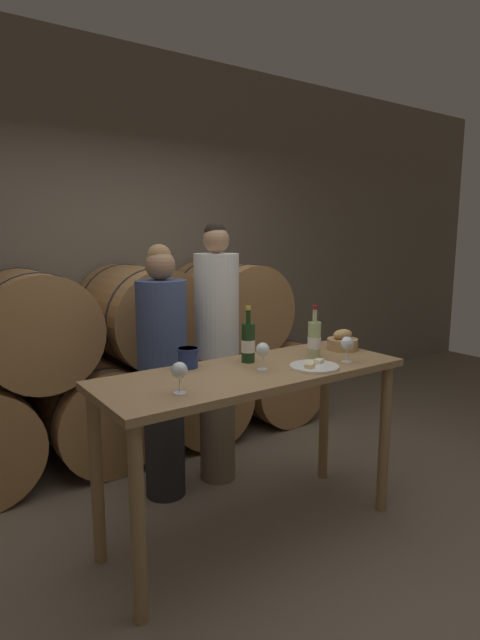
{
  "coord_description": "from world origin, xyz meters",
  "views": [
    {
      "loc": [
        -1.53,
        -2.07,
        1.65
      ],
      "look_at": [
        0.0,
        0.13,
        1.2
      ],
      "focal_mm": 28.0,
      "sensor_mm": 36.0,
      "label": 1
    }
  ],
  "objects_px": {
    "blue_crock": "(188,357)",
    "wine_glass_center": "(347,344)",
    "wine_bottle_red": "(248,342)",
    "wine_bottle_white": "(314,339)",
    "bread_basket": "(343,342)",
    "person_right": "(217,350)",
    "person_left": "(163,371)",
    "wine_glass_left": "(263,350)",
    "wine_glass_far_left": "(179,371)",
    "tasting_table": "(253,395)",
    "cheese_plate": "(314,366)"
  },
  "relations": [
    {
      "from": "tasting_table",
      "to": "wine_bottle_white",
      "type": "relative_size",
      "value": 5.54
    },
    {
      "from": "person_left",
      "to": "cheese_plate",
      "type": "relative_size",
      "value": 6.06
    },
    {
      "from": "person_left",
      "to": "wine_glass_left",
      "type": "relative_size",
      "value": 10.97
    },
    {
      "from": "wine_bottle_red",
      "to": "blue_crock",
      "type": "distance_m",
      "value": 0.35
    },
    {
      "from": "tasting_table",
      "to": "bread_basket",
      "type": "bearing_deg",
      "value": 4.72
    },
    {
      "from": "wine_bottle_red",
      "to": "bread_basket",
      "type": "height_order",
      "value": "wine_bottle_red"
    },
    {
      "from": "tasting_table",
      "to": "wine_glass_left",
      "type": "distance_m",
      "value": 0.25
    },
    {
      "from": "tasting_table",
      "to": "person_right",
      "type": "relative_size",
      "value": 0.97
    },
    {
      "from": "wine_bottle_red",
      "to": "bread_basket",
      "type": "relative_size",
      "value": 1.69
    },
    {
      "from": "wine_bottle_white",
      "to": "cheese_plate",
      "type": "distance_m",
      "value": 0.27
    },
    {
      "from": "wine_bottle_white",
      "to": "wine_glass_center",
      "type": "xyz_separation_m",
      "value": [
        0.07,
        -0.19,
        -0.0
      ]
    },
    {
      "from": "wine_bottle_white",
      "to": "wine_glass_far_left",
      "type": "bearing_deg",
      "value": -170.57
    },
    {
      "from": "tasting_table",
      "to": "wine_bottle_red",
      "type": "bearing_deg",
      "value": 64.39
    },
    {
      "from": "tasting_table",
      "to": "wine_bottle_red",
      "type": "distance_m",
      "value": 0.3
    },
    {
      "from": "wine_bottle_red",
      "to": "wine_bottle_white",
      "type": "relative_size",
      "value": 1.04
    },
    {
      "from": "person_right",
      "to": "wine_bottle_red",
      "type": "bearing_deg",
      "value": -102.97
    },
    {
      "from": "tasting_table",
      "to": "wine_glass_center",
      "type": "xyz_separation_m",
      "value": [
        0.53,
        -0.17,
        0.25
      ]
    },
    {
      "from": "person_right",
      "to": "wine_glass_far_left",
      "type": "xyz_separation_m",
      "value": [
        -0.71,
        -0.81,
        0.15
      ]
    },
    {
      "from": "person_right",
      "to": "cheese_plate",
      "type": "height_order",
      "value": "person_right"
    },
    {
      "from": "wine_bottle_white",
      "to": "bread_basket",
      "type": "relative_size",
      "value": 1.62
    },
    {
      "from": "tasting_table",
      "to": "person_left",
      "type": "height_order",
      "value": "person_left"
    },
    {
      "from": "wine_glass_left",
      "to": "wine_glass_center",
      "type": "bearing_deg",
      "value": -16.27
    },
    {
      "from": "wine_glass_far_left",
      "to": "wine_glass_left",
      "type": "height_order",
      "value": "same"
    },
    {
      "from": "tasting_table",
      "to": "cheese_plate",
      "type": "height_order",
      "value": "cheese_plate"
    },
    {
      "from": "wine_bottle_red",
      "to": "wine_glass_left",
      "type": "bearing_deg",
      "value": -100.39
    },
    {
      "from": "wine_glass_far_left",
      "to": "wine_bottle_red",
      "type": "bearing_deg",
      "value": 26.08
    },
    {
      "from": "person_right",
      "to": "wine_glass_center",
      "type": "height_order",
      "value": "person_right"
    },
    {
      "from": "person_right",
      "to": "wine_bottle_white",
      "type": "distance_m",
      "value": 0.72
    },
    {
      "from": "wine_bottle_white",
      "to": "wine_glass_center",
      "type": "bearing_deg",
      "value": -70.12
    },
    {
      "from": "wine_bottle_white",
      "to": "bread_basket",
      "type": "distance_m",
      "value": 0.29
    },
    {
      "from": "wine_bottle_red",
      "to": "blue_crock",
      "type": "relative_size",
      "value": 2.75
    },
    {
      "from": "blue_crock",
      "to": "wine_bottle_red",
      "type": "bearing_deg",
      "value": -14.43
    },
    {
      "from": "person_right",
      "to": "wine_bottle_white",
      "type": "height_order",
      "value": "person_right"
    },
    {
      "from": "person_right",
      "to": "cheese_plate",
      "type": "bearing_deg",
      "value": -83.34
    },
    {
      "from": "cheese_plate",
      "to": "wine_glass_center",
      "type": "height_order",
      "value": "wine_glass_center"
    },
    {
      "from": "blue_crock",
      "to": "wine_glass_left",
      "type": "bearing_deg",
      "value": -40.83
    },
    {
      "from": "blue_crock",
      "to": "cheese_plate",
      "type": "bearing_deg",
      "value": -35.53
    },
    {
      "from": "person_right",
      "to": "blue_crock",
      "type": "distance_m",
      "value": 0.64
    },
    {
      "from": "tasting_table",
      "to": "cheese_plate",
      "type": "distance_m",
      "value": 0.36
    },
    {
      "from": "blue_crock",
      "to": "wine_glass_left",
      "type": "height_order",
      "value": "wine_glass_left"
    },
    {
      "from": "wine_glass_far_left",
      "to": "wine_glass_left",
      "type": "distance_m",
      "value": 0.57
    },
    {
      "from": "wine_bottle_red",
      "to": "wine_glass_center",
      "type": "relative_size",
      "value": 2.18
    },
    {
      "from": "person_left",
      "to": "wine_glass_left",
      "type": "height_order",
      "value": "person_left"
    },
    {
      "from": "person_left",
      "to": "blue_crock",
      "type": "relative_size",
      "value": 13.83
    },
    {
      "from": "cheese_plate",
      "to": "wine_glass_left",
      "type": "relative_size",
      "value": 1.81
    },
    {
      "from": "person_left",
      "to": "bread_basket",
      "type": "bearing_deg",
      "value": -32.81
    },
    {
      "from": "tasting_table",
      "to": "blue_crock",
      "type": "relative_size",
      "value": 14.6
    },
    {
      "from": "cheese_plate",
      "to": "wine_glass_far_left",
      "type": "relative_size",
      "value": 1.81
    },
    {
      "from": "cheese_plate",
      "to": "blue_crock",
      "type": "bearing_deg",
      "value": 144.47
    },
    {
      "from": "blue_crock",
      "to": "wine_glass_center",
      "type": "distance_m",
      "value": 0.89
    }
  ]
}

